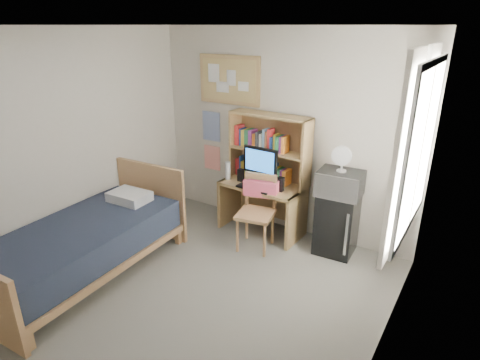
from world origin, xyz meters
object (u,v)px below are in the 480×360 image
Objects in this scene: bed at (84,250)px; speaker_right at (281,184)px; desk at (262,208)px; microwave at (340,183)px; monitor at (260,167)px; bulletin_board at (229,80)px; desk_fan at (342,160)px; mini_fridge at (337,223)px; desk_chair at (256,214)px; speaker_left at (241,175)px.

speaker_right is (1.45, 1.84, 0.47)m from bed.
desk is 1.16m from microwave.
desk is 0.50× the size of bed.
bed is 2.27m from monitor.
bulletin_board reaches higher than desk_fan.
microwave is at bearing 6.89° from monitor.
monitor is at bearing -26.43° from bulletin_board.
mini_fridge is 0.82m from speaker_right.
speaker_right is 0.83m from desk_fan.
monitor reaches higher than desk.
desk_chair is 1.83× the size of monitor.
desk_chair is 0.48m from speaker_right.
bulletin_board is 1.27m from speaker_left.
desk_fan is (1.71, -0.26, -0.74)m from bulletin_board.
desk is 2.24m from bed.
speaker_left is (-1.31, -0.09, 0.38)m from mini_fridge.
desk_chair is 5.65× the size of speaker_left.
mini_fridge is 0.35× the size of bed.
monitor is 2.81× the size of speaker_right.
bulletin_board is at bearing 168.23° from mini_fridge.
desk is 0.59m from monitor.
desk_fan is at bearing 5.33° from speaker_left.
microwave is (1.71, -0.26, -1.02)m from bulletin_board.
speaker_right is 0.73m from microwave.
speaker_right is (0.30, -0.01, -0.16)m from monitor.
speaker_right reaches higher than mini_fridge.
microwave is 0.28m from desk_fan.
bulletin_board reaches higher than speaker_right.
microwave is at bearing 3.52° from desk.
desk_fan is (0.00, -0.00, 0.28)m from microwave.
microwave reaches higher than desk.
mini_fridge is 4.20× the size of speaker_right.
desk_fan is (2.17, 1.93, 0.89)m from bed.
desk is at bearing 11.31° from speaker_left.
bulletin_board is at bearing 127.98° from desk_chair.
speaker_left is at bearing 179.31° from microwave.
speaker_left is at bearing 62.31° from bed.
monitor is (1.15, 1.85, 0.63)m from bed.
desk_chair is at bearing -37.01° from speaker_left.
mini_fridge is 2.75× the size of desk_fan.
bed is at bearing -143.25° from desk_chair.
desk_fan is at bearing 3.52° from desk.
bulletin_board reaches higher than speaker_left.
desk_fan reaches higher than desk_chair.
speaker_right is (0.15, 0.34, 0.30)m from desk_chair.
microwave reaches higher than speaker_left.
microwave reaches higher than desk_chair.
monitor is at bearing -178.00° from mini_fridge.
bulletin_board is 1.89× the size of microwave.
desk_chair is at bearing -64.95° from monitor.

